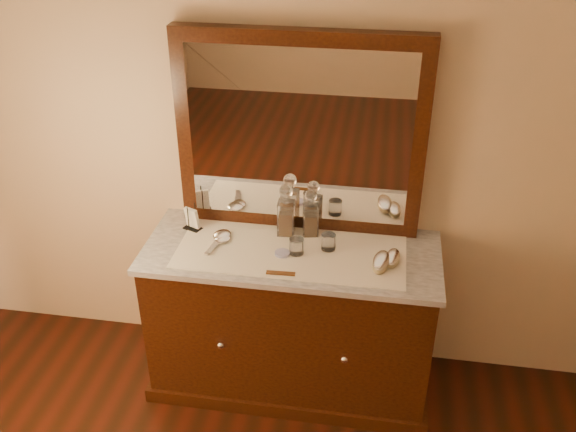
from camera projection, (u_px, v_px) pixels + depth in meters
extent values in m
plane|color=tan|center=(301.00, 121.00, 3.00)|extent=(4.50, 4.50, 0.00)
cube|color=black|center=(291.00, 320.00, 3.25)|extent=(1.40, 0.55, 0.82)
cube|color=black|center=(291.00, 372.00, 3.44)|extent=(1.46, 0.59, 0.08)
sphere|color=silver|center=(221.00, 345.00, 3.03)|extent=(0.04, 0.04, 0.04)
sphere|color=silver|center=(344.00, 359.00, 2.95)|extent=(0.04, 0.04, 0.04)
cube|color=silver|center=(291.00, 253.00, 3.04)|extent=(1.44, 0.59, 0.03)
cube|color=black|center=(300.00, 135.00, 2.98)|extent=(1.20, 0.08, 1.00)
cube|color=white|center=(299.00, 138.00, 2.95)|extent=(1.06, 0.01, 0.86)
cube|color=silver|center=(291.00, 252.00, 3.01)|extent=(1.10, 0.45, 0.00)
cylinder|color=white|center=(282.00, 253.00, 2.99)|extent=(0.08, 0.08, 0.01)
cube|color=brown|center=(281.00, 273.00, 2.85)|extent=(0.13, 0.03, 0.01)
cube|color=black|center=(193.00, 228.00, 3.20)|extent=(0.11, 0.09, 0.01)
cylinder|color=black|center=(188.00, 220.00, 3.14)|extent=(0.01, 0.01, 0.14)
cylinder|color=black|center=(195.00, 215.00, 3.18)|extent=(0.01, 0.01, 0.14)
cube|color=white|center=(192.00, 218.00, 3.17)|extent=(0.08, 0.06, 0.11)
cube|color=#8F5014|center=(286.00, 222.00, 3.13)|extent=(0.07, 0.07, 0.12)
cube|color=white|center=(286.00, 218.00, 3.11)|extent=(0.09, 0.09, 0.18)
cylinder|color=white|center=(286.00, 200.00, 3.06)|extent=(0.04, 0.04, 0.03)
sphere|color=white|center=(286.00, 191.00, 3.04)|extent=(0.07, 0.07, 0.07)
cube|color=#8F5014|center=(310.00, 224.00, 3.12)|extent=(0.07, 0.07, 0.11)
cube|color=white|center=(311.00, 220.00, 3.11)|extent=(0.09, 0.09, 0.16)
cylinder|color=white|center=(311.00, 204.00, 3.06)|extent=(0.04, 0.04, 0.03)
sphere|color=white|center=(311.00, 196.00, 3.04)|extent=(0.07, 0.07, 0.06)
ellipsoid|color=#97845C|center=(381.00, 264.00, 2.90)|extent=(0.10, 0.18, 0.03)
ellipsoid|color=silver|center=(381.00, 260.00, 2.89)|extent=(0.10, 0.18, 0.03)
ellipsoid|color=#97845C|center=(393.00, 260.00, 2.93)|extent=(0.08, 0.15, 0.02)
ellipsoid|color=silver|center=(393.00, 257.00, 2.92)|extent=(0.08, 0.15, 0.02)
ellipsoid|color=silver|center=(222.00, 235.00, 3.12)|extent=(0.10, 0.12, 0.02)
cube|color=silver|center=(214.00, 246.00, 3.04)|extent=(0.04, 0.15, 0.01)
ellipsoid|color=silver|center=(223.00, 239.00, 3.09)|extent=(0.10, 0.12, 0.02)
cube|color=silver|center=(213.00, 248.00, 3.03)|extent=(0.06, 0.13, 0.01)
cylinder|color=white|center=(328.00, 242.00, 3.01)|extent=(0.07, 0.07, 0.08)
cylinder|color=white|center=(297.00, 246.00, 2.98)|extent=(0.07, 0.07, 0.08)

